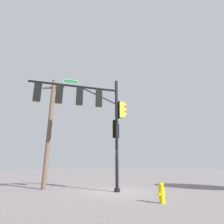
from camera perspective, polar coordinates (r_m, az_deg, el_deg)
ground_plane at (r=11.75m, az=1.65°, el=-24.17°), size 120.00×120.00×0.00m
signal_pole_assembly at (r=11.85m, az=-6.57°, el=0.95°), size 6.16×2.38×7.32m
utility_pole at (r=13.70m, az=-19.35°, el=-5.08°), size 1.38×1.34×7.91m
fire_hydrant at (r=8.67m, az=15.56°, el=-23.63°), size 0.33×0.24×0.83m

